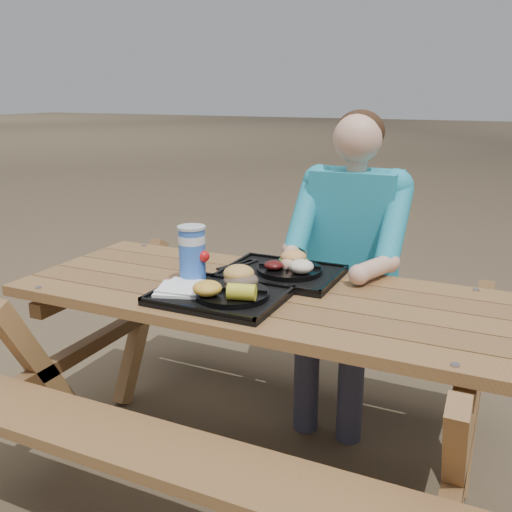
% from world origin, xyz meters
% --- Properties ---
extents(ground, '(60.00, 60.00, 0.00)m').
position_xyz_m(ground, '(0.00, 0.00, 0.00)').
color(ground, '#999999').
rests_on(ground, ground).
extents(picnic_table, '(1.80, 1.49, 0.75)m').
position_xyz_m(picnic_table, '(0.00, 0.00, 0.38)').
color(picnic_table, '#999999').
rests_on(picnic_table, ground).
extents(tray_near, '(0.45, 0.35, 0.02)m').
position_xyz_m(tray_near, '(-0.07, -0.15, 0.76)').
color(tray_near, black).
rests_on(tray_near, picnic_table).
extents(tray_far, '(0.45, 0.35, 0.02)m').
position_xyz_m(tray_far, '(0.03, 0.18, 0.76)').
color(tray_far, black).
rests_on(tray_far, picnic_table).
extents(plate_near, '(0.26, 0.26, 0.02)m').
position_xyz_m(plate_near, '(-0.02, -0.16, 0.78)').
color(plate_near, black).
rests_on(plate_near, tray_near).
extents(plate_far, '(0.26, 0.26, 0.02)m').
position_xyz_m(plate_far, '(0.06, 0.19, 0.78)').
color(plate_far, black).
rests_on(plate_far, tray_far).
extents(napkin_stack, '(0.22, 0.22, 0.02)m').
position_xyz_m(napkin_stack, '(-0.21, -0.18, 0.78)').
color(napkin_stack, white).
rests_on(napkin_stack, tray_near).
extents(soda_cup, '(0.10, 0.10, 0.20)m').
position_xyz_m(soda_cup, '(-0.24, -0.06, 0.87)').
color(soda_cup, blue).
rests_on(soda_cup, tray_near).
extents(condiment_bbq, '(0.05, 0.05, 0.03)m').
position_xyz_m(condiment_bbq, '(-0.08, -0.02, 0.78)').
color(condiment_bbq, '#330D05').
rests_on(condiment_bbq, tray_near).
extents(condiment_mustard, '(0.05, 0.05, 0.03)m').
position_xyz_m(condiment_mustard, '(-0.02, -0.02, 0.78)').
color(condiment_mustard, gold).
rests_on(condiment_mustard, tray_near).
extents(sandwich, '(0.12, 0.12, 0.12)m').
position_xyz_m(sandwich, '(-0.01, -0.10, 0.85)').
color(sandwich, gold).
rests_on(sandwich, plate_near).
extents(mac_cheese, '(0.10, 0.10, 0.05)m').
position_xyz_m(mac_cheese, '(-0.08, -0.23, 0.82)').
color(mac_cheese, gold).
rests_on(mac_cheese, plate_near).
extents(corn_cob, '(0.11, 0.11, 0.06)m').
position_xyz_m(corn_cob, '(0.05, -0.22, 0.82)').
color(corn_cob, yellow).
rests_on(corn_cob, plate_near).
extents(cutlery_far, '(0.07, 0.19, 0.01)m').
position_xyz_m(cutlery_far, '(-0.15, 0.18, 0.77)').
color(cutlery_far, black).
rests_on(cutlery_far, tray_far).
extents(burger, '(0.11, 0.11, 0.09)m').
position_xyz_m(burger, '(0.06, 0.23, 0.84)').
color(burger, '#EF9F54').
rests_on(burger, plate_far).
extents(baked_beans, '(0.08, 0.08, 0.03)m').
position_xyz_m(baked_beans, '(0.01, 0.14, 0.81)').
color(baked_beans, '#4B0F0F').
rests_on(baked_beans, plate_far).
extents(potato_salad, '(0.09, 0.09, 0.05)m').
position_xyz_m(potato_salad, '(0.13, 0.14, 0.82)').
color(potato_salad, white).
rests_on(potato_salad, plate_far).
extents(diner, '(0.48, 0.84, 1.28)m').
position_xyz_m(diner, '(0.20, 0.62, 0.64)').
color(diner, teal).
rests_on(diner, ground).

